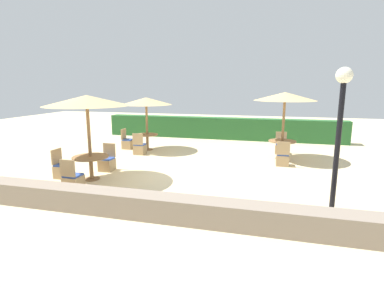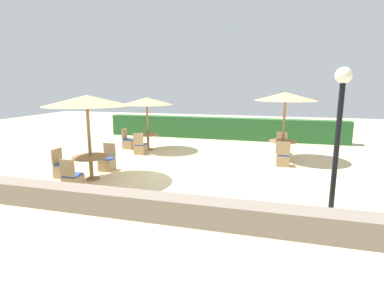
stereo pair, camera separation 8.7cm
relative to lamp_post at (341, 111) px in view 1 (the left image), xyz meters
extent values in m
plane|color=beige|center=(-4.12, 2.04, -2.35)|extent=(40.00, 40.00, 0.00)
cube|color=#28602D|center=(-4.12, 8.94, -1.77)|extent=(13.00, 0.70, 1.17)
cube|color=gray|center=(-4.12, -1.45, -2.08)|extent=(10.00, 0.56, 0.54)
cylinder|color=black|center=(0.00, 0.00, -0.85)|extent=(0.12, 0.12, 3.00)
sphere|color=silver|center=(0.00, 0.00, 0.79)|extent=(0.36, 0.36, 0.36)
cylinder|color=olive|center=(-1.00, 4.93, -1.06)|extent=(0.10, 0.10, 2.58)
cone|color=tan|center=(-1.00, 4.93, 0.15)|extent=(2.40, 2.40, 0.32)
cylinder|color=olive|center=(-1.00, 4.93, -2.34)|extent=(0.48, 0.48, 0.03)
cylinder|color=olive|center=(-1.00, 4.93, -2.00)|extent=(0.12, 0.12, 0.71)
cylinder|color=olive|center=(-1.00, 4.93, -1.62)|extent=(1.07, 1.07, 0.04)
cube|color=tan|center=(-1.01, 5.92, -2.15)|extent=(0.46, 0.46, 0.40)
cube|color=#2D4CA8|center=(-1.01, 5.92, -1.93)|extent=(0.42, 0.42, 0.05)
cube|color=tan|center=(-1.01, 6.13, -1.66)|extent=(0.46, 0.04, 0.48)
cube|color=tan|center=(-1.00, 3.93, -2.15)|extent=(0.46, 0.46, 0.40)
cube|color=#2D4CA8|center=(-1.00, 3.93, -1.93)|extent=(0.42, 0.42, 0.05)
cube|color=tan|center=(-1.00, 3.72, -1.66)|extent=(0.46, 0.04, 0.48)
cylinder|color=olive|center=(-6.91, 5.21, -1.20)|extent=(0.10, 0.10, 2.30)
cone|color=tan|center=(-6.91, 5.21, -0.13)|extent=(2.29, 2.29, 0.32)
cylinder|color=olive|center=(-6.91, 5.21, -2.34)|extent=(0.48, 0.48, 0.03)
cylinder|color=olive|center=(-6.91, 5.21, -2.01)|extent=(0.12, 0.12, 0.68)
cylinder|color=olive|center=(-6.91, 5.21, -1.65)|extent=(0.98, 0.98, 0.04)
cube|color=tan|center=(-7.88, 5.21, -2.15)|extent=(0.46, 0.46, 0.40)
cube|color=#2D4CA8|center=(-7.88, 5.21, -1.93)|extent=(0.42, 0.42, 0.05)
cube|color=tan|center=(-8.09, 5.21, -1.66)|extent=(0.04, 0.46, 0.48)
cube|color=tan|center=(-6.87, 4.31, -2.15)|extent=(0.46, 0.46, 0.40)
cube|color=#2D4CA8|center=(-6.87, 4.31, -1.93)|extent=(0.42, 0.42, 0.05)
cube|color=tan|center=(-6.87, 4.10, -1.66)|extent=(0.46, 0.04, 0.48)
cylinder|color=olive|center=(-6.88, 0.67, -1.07)|extent=(0.10, 0.10, 2.55)
cone|color=tan|center=(-6.88, 0.67, 0.12)|extent=(2.55, 2.55, 0.32)
cylinder|color=olive|center=(-6.88, 0.67, -2.34)|extent=(0.48, 0.48, 0.03)
cylinder|color=olive|center=(-6.88, 0.67, -2.00)|extent=(0.12, 0.12, 0.71)
cylinder|color=olive|center=(-6.88, 0.67, -1.63)|extent=(1.11, 1.11, 0.04)
cube|color=tan|center=(-6.93, 1.69, -2.15)|extent=(0.46, 0.46, 0.40)
cube|color=#2D4CA8|center=(-6.93, 1.69, -1.93)|extent=(0.42, 0.42, 0.05)
cube|color=tan|center=(-6.93, 1.90, -1.66)|extent=(0.46, 0.04, 0.48)
cube|color=tan|center=(-6.83, -0.30, -2.15)|extent=(0.46, 0.46, 0.40)
cube|color=#2D4CA8|center=(-6.83, -0.30, -1.93)|extent=(0.42, 0.42, 0.05)
cube|color=tan|center=(-6.83, -0.51, -1.66)|extent=(0.46, 0.04, 0.48)
cube|color=tan|center=(-7.87, 0.61, -2.15)|extent=(0.46, 0.46, 0.40)
cube|color=#2D4CA8|center=(-7.87, 0.61, -1.93)|extent=(0.42, 0.42, 0.05)
cube|color=tan|center=(-8.08, 0.61, -1.66)|extent=(0.04, 0.46, 0.48)
camera|label=1|loc=(-1.53, -7.30, 0.58)|focal=28.00mm
camera|label=2|loc=(-1.44, -7.28, 0.58)|focal=28.00mm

